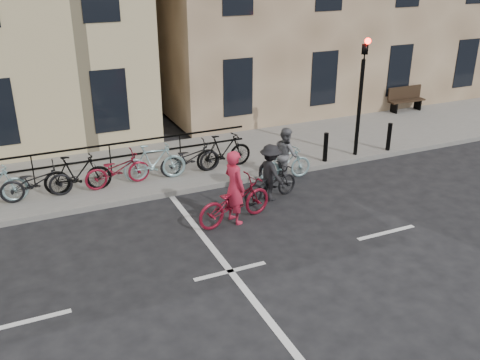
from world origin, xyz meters
name	(u,v)px	position (x,y,z in m)	size (l,w,h in m)	color
ground	(230,271)	(0.00, 0.00, 0.00)	(120.00, 120.00, 0.00)	black
sidewalk	(9,191)	(-4.00, 6.00, 0.07)	(46.00, 4.00, 0.15)	slate
traffic_light	(362,83)	(6.20, 4.34, 2.45)	(0.18, 0.30, 3.90)	black
bollard_east	(326,147)	(5.00, 4.25, 0.60)	(0.14, 0.14, 0.90)	black
bollard_west	(389,137)	(7.40, 4.25, 0.60)	(0.14, 0.14, 0.90)	black
bench	(405,98)	(11.00, 7.73, 0.67)	(1.60, 0.41, 0.97)	black
parked_bikes	(55,178)	(-2.82, 5.04, 0.65)	(11.45, 1.23, 1.05)	black
cyclist_pink	(234,198)	(0.98, 2.01, 0.64)	(2.17, 1.15, 1.84)	maroon
cyclist_grey	(286,159)	(3.36, 3.80, 0.63)	(1.63, 0.78, 1.56)	#8BB2B7
cyclist_dark	(270,178)	(2.34, 2.77, 0.61)	(1.82, 1.10, 1.54)	black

